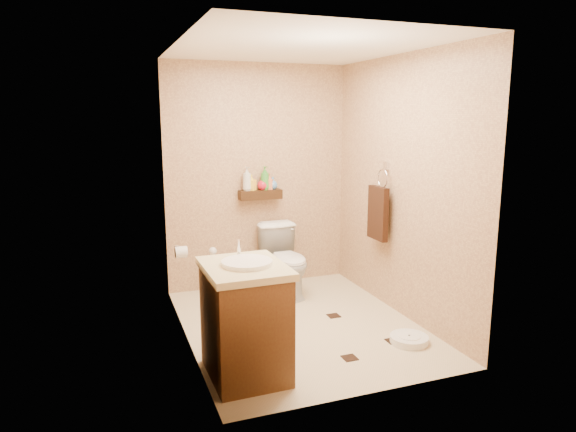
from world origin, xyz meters
name	(u,v)px	position (x,y,z in m)	size (l,w,h in m)	color
ground	(300,325)	(0.00, 0.00, 0.00)	(2.50, 2.50, 0.00)	beige
wall_back	(258,177)	(0.00, 1.25, 1.20)	(2.00, 0.04, 2.40)	tan
wall_front	(374,220)	(0.00, -1.25, 1.20)	(2.00, 0.04, 2.40)	tan
wall_left	(183,199)	(-1.00, 0.00, 1.20)	(0.04, 2.50, 2.40)	tan
wall_right	(401,187)	(1.00, 0.00, 1.20)	(0.04, 2.50, 2.40)	tan
ceiling	(301,47)	(0.00, 0.00, 2.40)	(2.00, 2.50, 0.02)	white
wall_shelf	(260,195)	(0.00, 1.17, 1.02)	(0.46, 0.14, 0.10)	#34200E
floor_accents	(307,326)	(0.04, -0.05, 0.00)	(1.25, 1.46, 0.01)	black
toilet	(286,260)	(0.17, 0.83, 0.36)	(0.40, 0.71, 0.72)	white
vanity	(245,319)	(-0.70, -0.70, 0.43)	(0.57, 0.69, 0.96)	brown
bathroom_scale	(409,339)	(0.71, -0.66, 0.03)	(0.34, 0.34, 0.06)	white
toilet_brush	(213,278)	(-0.56, 1.07, 0.18)	(0.12, 0.12, 0.51)	#19675D
towel_ring	(378,211)	(0.91, 0.25, 0.95)	(0.12, 0.30, 0.76)	silver
toilet_paper	(181,252)	(-0.94, 0.65, 0.60)	(0.12, 0.11, 0.12)	white
bottle_a	(247,179)	(-0.15, 1.17, 1.20)	(0.10, 0.10, 0.25)	silver
bottle_b	(252,182)	(-0.09, 1.17, 1.15)	(0.08, 0.08, 0.17)	yellow
bottle_c	(263,183)	(0.03, 1.17, 1.14)	(0.11, 0.11, 0.14)	red
bottle_d	(265,178)	(0.05, 1.17, 1.20)	(0.10, 0.10, 0.25)	green
bottle_e	(270,182)	(0.10, 1.17, 1.16)	(0.08, 0.08, 0.17)	#E77B4D
bottle_f	(273,183)	(0.14, 1.17, 1.14)	(0.10, 0.10, 0.13)	#4E84C4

